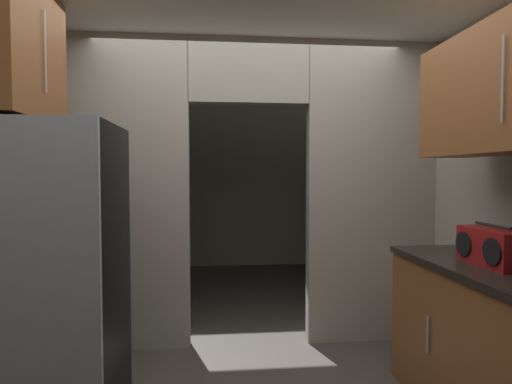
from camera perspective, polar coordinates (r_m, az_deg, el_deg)
name	(u,v)px	position (r m, az deg, el deg)	size (l,w,h in m)	color
kitchen_partition	(249,183)	(3.55, -0.99, 1.23)	(3.22, 0.12, 2.55)	#ADA899
adjoining_room_shell	(236,186)	(5.65, -2.70, 0.80)	(3.22, 3.18, 2.55)	gray
refrigerator	(53,277)	(2.69, -25.55, -10.23)	(0.71, 0.76, 1.71)	black
upper_cabinet_fridgeside	(12,50)	(2.90, -29.91, 16.14)	(0.36, 0.78, 0.79)	brown
boombox	(492,247)	(2.73, 29.02, -6.48)	(0.18, 0.43, 0.23)	maroon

